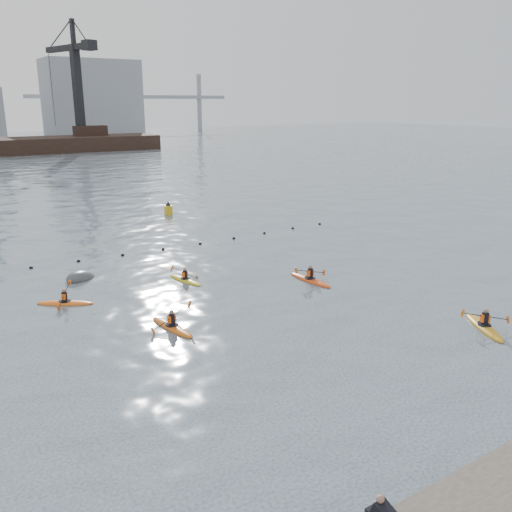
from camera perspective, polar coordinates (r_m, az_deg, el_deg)
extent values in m
plane|color=#34424C|center=(21.83, 12.23, -12.80)|extent=(400.00, 400.00, 0.00)
sphere|color=#8C6651|center=(14.58, 12.94, -23.67)|extent=(0.21, 0.21, 0.21)
sphere|color=black|center=(37.87, -22.59, -1.16)|extent=(0.24, 0.24, 0.24)
sphere|color=black|center=(38.33, -18.17, -0.53)|extent=(0.24, 0.24, 0.24)
sphere|color=black|center=(38.99, -13.87, 0.08)|extent=(0.24, 0.24, 0.24)
sphere|color=black|center=(39.89, -9.75, 0.68)|extent=(0.24, 0.24, 0.24)
sphere|color=black|center=(41.08, -5.90, 1.27)|extent=(0.24, 0.24, 0.24)
sphere|color=black|center=(42.55, -2.36, 1.86)|extent=(0.24, 0.24, 0.24)
sphere|color=black|center=(44.24, 0.88, 2.41)|extent=(0.24, 0.24, 0.24)
sphere|color=black|center=(46.05, 3.88, 2.92)|extent=(0.24, 0.24, 0.24)
sphere|color=black|center=(47.93, 6.71, 3.36)|extent=(0.24, 0.24, 0.24)
cube|color=black|center=(128.52, -17.04, 12.49)|extent=(7.00, 3.00, 2.20)
cube|color=black|center=(127.84, -18.25, 16.16)|extent=(1.96, 1.96, 19.00)
cube|color=black|center=(130.51, -19.20, 19.99)|extent=(5.56, 16.73, 1.20)
cube|color=black|center=(123.23, -17.14, 20.45)|extent=(2.80, 3.08, 2.00)
cube|color=black|center=(128.61, -18.74, 21.49)|extent=(0.98, 0.98, 5.00)
cube|color=gray|center=(170.41, -16.84, 15.48)|extent=(26.00, 14.00, 22.00)
cube|color=gray|center=(195.78, -12.79, 16.02)|extent=(70.00, 2.00, 1.20)
cylinder|color=gray|center=(188.43, -20.12, 14.88)|extent=(1.60, 1.60, 20.00)
cylinder|color=gray|center=(205.91, -5.99, 15.73)|extent=(1.60, 1.60, 20.00)
ellipsoid|color=#BF5712|center=(26.24, -8.82, -7.44)|extent=(1.15, 3.34, 0.33)
cylinder|color=black|center=(26.18, -8.84, -7.17)|extent=(0.70, 0.70, 0.06)
cylinder|color=black|center=(26.07, -8.86, -6.59)|extent=(0.31, 0.31, 0.53)
cube|color=#F0570D|center=(26.07, -8.86, -6.55)|extent=(0.40, 0.28, 0.35)
sphere|color=#8C6651|center=(25.94, -8.90, -5.86)|extent=(0.21, 0.21, 0.21)
cylinder|color=black|center=(26.04, -8.87, -6.38)|extent=(2.09, 0.36, 0.85)
cube|color=#D85914|center=(25.69, -10.80, -7.72)|extent=(0.19, 0.17, 0.34)
cube|color=#D85914|center=(26.43, -7.01, -5.08)|extent=(0.19, 0.17, 0.34)
ellipsoid|color=#C78B17|center=(28.11, 22.87, -6.93)|extent=(2.32, 3.43, 0.35)
cylinder|color=black|center=(28.05, 22.90, -6.66)|extent=(0.90, 0.90, 0.07)
cylinder|color=black|center=(27.94, 22.97, -6.08)|extent=(0.33, 0.33, 0.57)
cube|color=#F0570D|center=(27.94, 22.98, -6.03)|extent=(0.47, 0.40, 0.38)
sphere|color=#8C6651|center=(27.81, 23.06, -5.34)|extent=(0.23, 0.23, 0.23)
cylinder|color=black|center=(27.91, 23.00, -5.87)|extent=(2.12, 1.19, 0.47)
cube|color=#D85914|center=(27.35, 20.93, -5.63)|extent=(0.18, 0.19, 0.38)
cube|color=#D85914|center=(28.50, 24.98, -6.08)|extent=(0.18, 0.19, 0.38)
ellipsoid|color=orange|center=(30.64, -19.46, -4.72)|extent=(2.86, 2.17, 0.30)
cylinder|color=black|center=(30.60, -19.48, -4.50)|extent=(0.79, 0.79, 0.06)
cylinder|color=black|center=(30.51, -19.52, -4.04)|extent=(0.28, 0.28, 0.49)
cube|color=#F0570D|center=(30.50, -19.53, -4.00)|extent=(0.36, 0.40, 0.32)
sphere|color=#8C6651|center=(30.40, -19.58, -3.45)|extent=(0.20, 0.20, 0.20)
cylinder|color=black|center=(30.48, -19.54, -3.87)|extent=(1.10, 1.65, 0.80)
cube|color=#D85914|center=(29.75, -20.09, -5.13)|extent=(0.20, 0.21, 0.32)
cube|color=#D85914|center=(31.23, -19.02, -2.66)|extent=(0.20, 0.21, 0.32)
ellipsoid|color=gold|center=(32.82, -7.46, -2.55)|extent=(1.15, 2.95, 0.29)
cylinder|color=black|center=(32.78, -7.47, -2.36)|extent=(0.64, 0.64, 0.05)
cylinder|color=black|center=(32.71, -7.49, -1.94)|extent=(0.27, 0.27, 0.47)
cube|color=#F0570D|center=(32.70, -7.49, -1.91)|extent=(0.36, 0.26, 0.31)
sphere|color=#8C6651|center=(32.61, -7.51, -1.41)|extent=(0.19, 0.19, 0.19)
cylinder|color=black|center=(32.68, -7.49, -1.79)|extent=(1.69, 0.38, 1.06)
cube|color=#D85914|center=(32.02, -8.83, -1.32)|extent=(0.22, 0.16, 0.29)
cube|color=#D85914|center=(33.36, -6.20, -2.23)|extent=(0.22, 0.16, 0.29)
ellipsoid|color=#CE4513|center=(32.69, 5.71, -2.55)|extent=(0.90, 3.53, 0.35)
cylinder|color=black|center=(32.65, 5.72, -2.32)|extent=(0.69, 0.69, 0.07)
cylinder|color=black|center=(32.56, 5.74, -1.81)|extent=(0.33, 0.33, 0.57)
cube|color=#F0570D|center=(32.55, 5.74, -1.77)|extent=(0.41, 0.26, 0.37)
sphere|color=#8C6651|center=(32.44, 5.75, -1.16)|extent=(0.23, 0.23, 0.23)
cylinder|color=black|center=(32.52, 5.74, -1.62)|extent=(2.34, 0.18, 0.64)
cube|color=#D85914|center=(33.33, 7.16, -1.73)|extent=(0.15, 0.16, 0.37)
cube|color=#D85914|center=(31.74, 4.25, -1.50)|extent=(0.15, 0.16, 0.37)
ellipsoid|color=#3F4144|center=(34.57, -17.95, -2.32)|extent=(2.55, 2.14, 1.44)
cylinder|color=gold|center=(52.49, -9.20, 4.71)|extent=(0.80, 0.80, 1.02)
cone|color=black|center=(52.36, -9.24, 5.50)|extent=(0.50, 0.50, 0.40)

